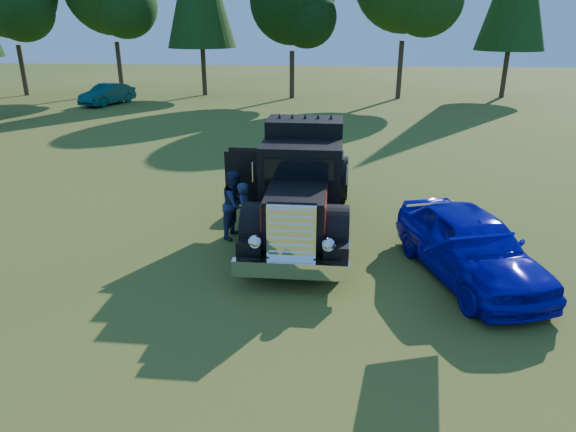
% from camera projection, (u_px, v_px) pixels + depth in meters
% --- Properties ---
extents(ground, '(120.00, 120.00, 0.00)m').
position_uv_depth(ground, '(350.00, 288.00, 11.25)').
color(ground, '#2E5418').
rests_on(ground, ground).
extents(diamond_t_truck, '(3.38, 7.16, 3.00)m').
position_uv_depth(diamond_t_truck, '(302.00, 189.00, 13.71)').
color(diamond_t_truck, black).
rests_on(diamond_t_truck, ground).
extents(hotrod_coupe, '(3.18, 5.01, 1.89)m').
position_uv_depth(hotrod_coupe, '(470.00, 245.00, 11.45)').
color(hotrod_coupe, '#06118D').
rests_on(hotrod_coupe, ground).
extents(spectator_near, '(0.46, 0.64, 1.65)m').
position_uv_depth(spectator_near, '(246.00, 213.00, 13.24)').
color(spectator_near, '#223851').
rests_on(spectator_near, ground).
extents(spectator_far, '(0.91, 1.04, 1.83)m').
position_uv_depth(spectator_far, '(235.00, 204.00, 13.66)').
color(spectator_far, '#1E2F47').
rests_on(spectator_far, ground).
extents(distant_teal_car, '(2.73, 4.54, 1.41)m').
position_uv_depth(distant_teal_car, '(107.00, 94.00, 35.76)').
color(distant_teal_car, '#0B3D45').
rests_on(distant_teal_car, ground).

